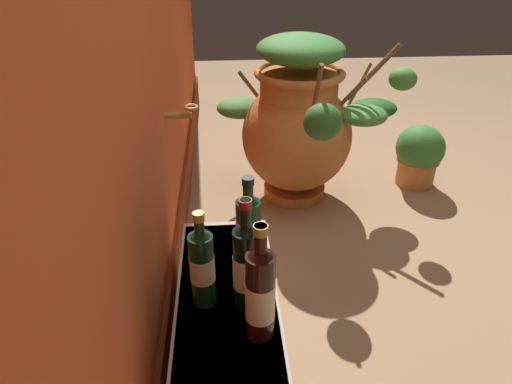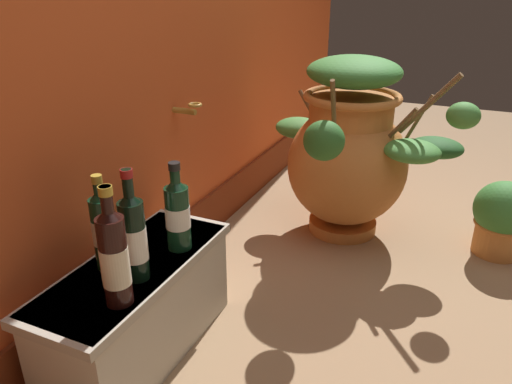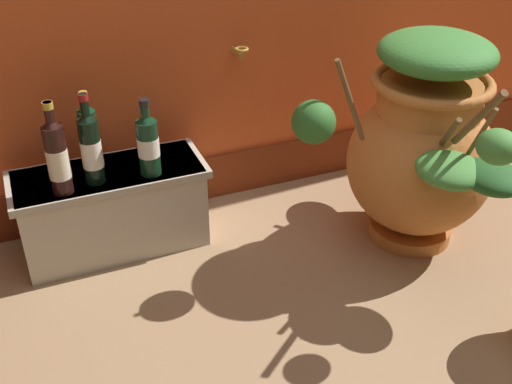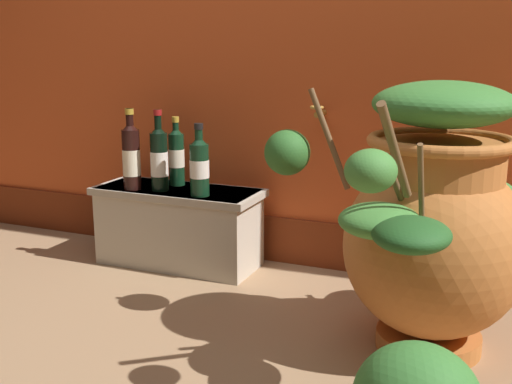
% 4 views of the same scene
% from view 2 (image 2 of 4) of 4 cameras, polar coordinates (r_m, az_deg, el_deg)
% --- Properties ---
extents(ground_plane, '(7.00, 7.00, 0.00)m').
position_cam_2_polar(ground_plane, '(1.95, 20.25, -14.43)').
color(ground_plane, '#9E7A56').
extents(terracotta_urn, '(0.84, 0.94, 0.85)m').
position_cam_2_polar(terracotta_urn, '(2.33, 10.84, 4.73)').
color(terracotta_urn, '#C17033').
rests_on(terracotta_urn, ground_plane).
extents(stone_ledge, '(0.73, 0.30, 0.34)m').
position_cam_2_polar(stone_ledge, '(1.67, -13.51, -12.75)').
color(stone_ledge, beige).
rests_on(stone_ledge, ground_plane).
extents(wine_bottle_left, '(0.07, 0.07, 0.30)m').
position_cam_2_polar(wine_bottle_left, '(1.53, -17.35, -3.92)').
color(wine_bottle_left, black).
rests_on(wine_bottle_left, stone_ledge).
extents(wine_bottle_middle, '(0.07, 0.07, 0.34)m').
position_cam_2_polar(wine_bottle_middle, '(1.45, -14.09, -4.85)').
color(wine_bottle_middle, black).
rests_on(wine_bottle_middle, stone_ledge).
extents(wine_bottle_right, '(0.08, 0.08, 0.35)m').
position_cam_2_polar(wine_bottle_right, '(1.35, -16.21, -7.12)').
color(wine_bottle_right, black).
rests_on(wine_bottle_right, stone_ledge).
extents(wine_bottle_back, '(0.08, 0.08, 0.30)m').
position_cam_2_polar(wine_bottle_back, '(1.59, -9.13, -2.25)').
color(wine_bottle_back, black).
rests_on(wine_bottle_back, stone_ledge).
extents(potted_shrub, '(0.27, 0.26, 0.35)m').
position_cam_2_polar(potted_shrub, '(2.44, 26.79, -2.66)').
color(potted_shrub, '#CC7F3D').
rests_on(potted_shrub, ground_plane).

